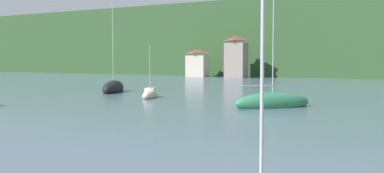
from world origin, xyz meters
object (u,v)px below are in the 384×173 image
shore_building_west (197,63)px  sailboat_far_8 (272,103)px  sailboat_far_6 (150,95)px  sailboat_far_10 (113,88)px  shore_building_westcentral (236,57)px

shore_building_west → sailboat_far_8: bearing=-56.2°
sailboat_far_6 → sailboat_far_8: bearing=-123.7°
shore_building_west → sailboat_far_10: 51.92m
shore_building_west → sailboat_far_10: sailboat_far_10 is taller
sailboat_far_8 → sailboat_far_10: sailboat_far_10 is taller
sailboat_far_10 → sailboat_far_6: bearing=36.4°
sailboat_far_6 → sailboat_far_8: sailboat_far_8 is taller
sailboat_far_8 → sailboat_far_10: bearing=116.0°
shore_building_westcentral → sailboat_far_10: (4.17, -49.90, -4.28)m
shore_building_west → sailboat_far_6: size_ratio=1.12×
shore_building_west → sailboat_far_8: (38.58, -57.58, -2.88)m
sailboat_far_10 → shore_building_west: bearing=170.1°
sailboat_far_8 → shore_building_westcentral: bearing=70.0°
shore_building_west → shore_building_westcentral: (10.26, 0.11, 1.45)m
shore_building_west → sailboat_far_6: bearing=-66.7°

